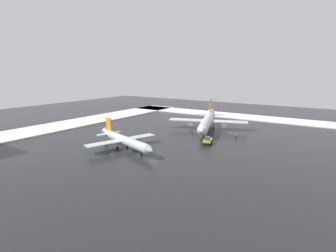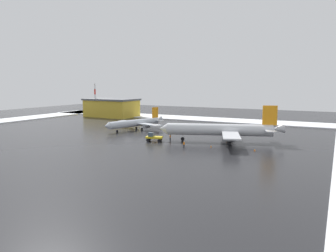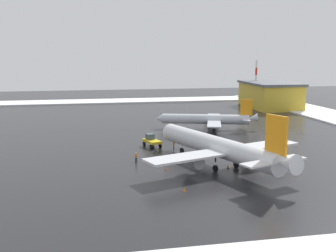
% 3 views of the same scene
% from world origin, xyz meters
% --- Properties ---
extents(ground_plane, '(240.00, 240.00, 0.00)m').
position_xyz_m(ground_plane, '(0.00, 0.00, 0.00)').
color(ground_plane, '#232326').
extents(snow_bank_far, '(152.00, 16.00, 0.38)m').
position_xyz_m(snow_bank_far, '(0.00, -50.00, 0.19)').
color(snow_bank_far, white).
rests_on(snow_bank_far, ground_plane).
extents(snow_bank_left, '(14.00, 116.00, 0.38)m').
position_xyz_m(snow_bank_left, '(-67.00, 0.00, 0.19)').
color(snow_bank_left, white).
rests_on(snow_bank_left, ground_plane).
extents(airplane_far_rear, '(33.39, 28.20, 10.25)m').
position_xyz_m(airplane_far_rear, '(-31.95, 0.38, 3.39)').
color(airplane_far_rear, silver).
rests_on(airplane_far_rear, ground_plane).
extents(airplane_foreground_jet, '(20.77, 24.67, 7.49)m').
position_xyz_m(airplane_foreground_jet, '(2.19, -8.03, 2.47)').
color(airplane_foreground_jet, silver).
rests_on(airplane_foreground_jet, ground_plane).
extents(pushback_tug, '(5.04, 3.46, 2.50)m').
position_xyz_m(pushback_tug, '(-14.71, 8.75, 1.28)').
color(pushback_tug, gold).
rests_on(pushback_tug, ground_plane).
extents(ground_crew_mid_apron, '(0.36, 0.36, 1.71)m').
position_xyz_m(ground_crew_mid_apron, '(-26.29, 13.30, 0.97)').
color(ground_crew_mid_apron, black).
rests_on(ground_crew_mid_apron, ground_plane).
extents(ground_crew_by_nose_gear, '(0.36, 0.36, 1.71)m').
position_xyz_m(ground_crew_by_nose_gear, '(-18.03, 4.90, 0.97)').
color(ground_crew_by_nose_gear, black).
rests_on(ground_crew_by_nose_gear, ground_plane).
extents(traffic_cone_near_nose, '(0.36, 0.36, 0.55)m').
position_xyz_m(traffic_cone_near_nose, '(-32.88, -1.01, 0.28)').
color(traffic_cone_near_nose, orange).
rests_on(traffic_cone_near_nose, ground_plane).
extents(traffic_cone_mid_line, '(0.36, 0.36, 0.55)m').
position_xyz_m(traffic_cone_mid_line, '(-32.03, 9.22, 0.28)').
color(traffic_cone_mid_line, orange).
rests_on(traffic_cone_mid_line, ground_plane).
extents(traffic_cone_wingtip_side, '(0.36, 0.36, 0.55)m').
position_xyz_m(traffic_cone_wingtip_side, '(-42.99, 8.77, 0.28)').
color(traffic_cone_wingtip_side, orange).
rests_on(traffic_cone_wingtip_side, ground_plane).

